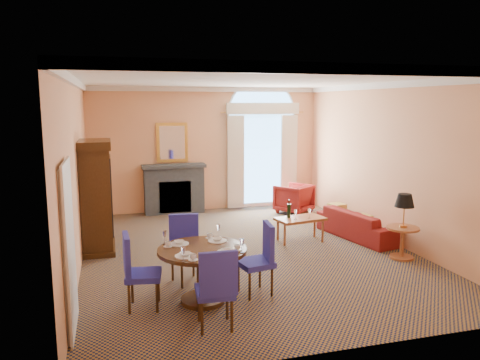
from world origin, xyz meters
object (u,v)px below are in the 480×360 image
object	(u,v)px
dining_table	(202,262)
coffee_table	(300,219)
armoire	(96,198)
side_table	(404,218)
armchair	(294,198)
sofa	(360,224)

from	to	relation	value
dining_table	coffee_table	xyz separation A→B (m)	(2.47, 2.38, -0.13)
armoire	dining_table	world-z (taller)	armoire
armoire	side_table	xyz separation A→B (m)	(5.32, -1.98, -0.27)
armoire	dining_table	xyz separation A→B (m)	(1.47, -2.87, -0.44)
armchair	armoire	bearing A→B (deg)	-13.07
sofa	armchair	bearing A→B (deg)	-0.63
dining_table	armchair	distance (m)	5.81
coffee_table	armoire	bearing A→B (deg)	163.01
sofa	side_table	xyz separation A→B (m)	(0.05, -1.41, 0.46)
dining_table	armchair	size ratio (longest dim) A/B	1.54
sofa	side_table	bearing A→B (deg)	170.22
armchair	side_table	xyz separation A→B (m)	(0.54, -3.88, 0.37)
dining_table	side_table	bearing A→B (deg)	13.02
sofa	dining_table	bearing A→B (deg)	109.39
coffee_table	side_table	distance (m)	2.05
armoire	dining_table	bearing A→B (deg)	-62.87
armoire	armchair	distance (m)	5.19
dining_table	armoire	bearing A→B (deg)	117.13
armoire	sofa	xyz separation A→B (m)	(5.27, -0.56, -0.73)
armchair	side_table	world-z (taller)	side_table
dining_table	sofa	world-z (taller)	dining_table
dining_table	sofa	size ratio (longest dim) A/B	0.63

